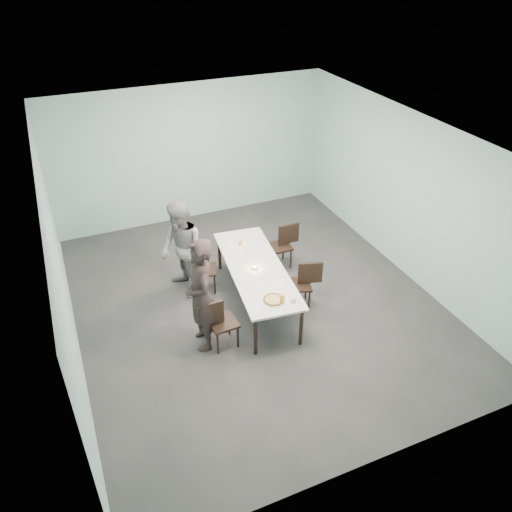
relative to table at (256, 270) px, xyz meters
name	(u,v)px	position (x,y,z in m)	size (l,w,h in m)	color
ground	(255,302)	(-0.01, 0.02, -0.69)	(7.00, 7.00, 0.00)	#333335
room_shell	(255,199)	(-0.01, 0.02, 1.33)	(6.02, 7.02, 3.01)	#A5D0CF
table	(256,270)	(0.00, 0.00, 0.00)	(1.19, 2.69, 0.75)	white
chair_near_left	(218,321)	(-0.96, -0.77, -0.19)	(0.62, 0.45, 0.87)	black
chair_far_left	(200,266)	(-0.77, 0.75, -0.19)	(0.65, 0.53, 0.87)	black
chair_near_right	(303,281)	(0.72, -0.37, -0.19)	(0.65, 0.53, 0.87)	black
chair_far_right	(283,243)	(0.95, 0.91, -0.19)	(0.61, 0.42, 0.87)	black
diner_near	(201,296)	(-1.16, -0.63, 0.25)	(0.69, 0.45, 1.89)	black
diner_far	(181,250)	(-1.06, 0.81, 0.19)	(0.86, 0.67, 1.77)	gray
pizza	(273,300)	(-0.11, -0.94, 0.08)	(0.34, 0.34, 0.04)	white
side_plate	(279,286)	(0.13, -0.63, 0.06)	(0.18, 0.18, 0.01)	white
beer_glass	(282,299)	(-0.01, -1.03, 0.13)	(0.08, 0.08, 0.15)	gold
water_tumbler	(293,300)	(0.15, -1.09, 0.10)	(0.08, 0.08, 0.09)	silver
tealight	(255,268)	(-0.04, -0.03, 0.08)	(0.06, 0.06, 0.05)	silver
amber_tumbler	(240,243)	(0.01, 0.77, 0.10)	(0.07, 0.07, 0.08)	gold
menu	(239,246)	(-0.01, 0.74, 0.06)	(0.30, 0.22, 0.01)	silver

